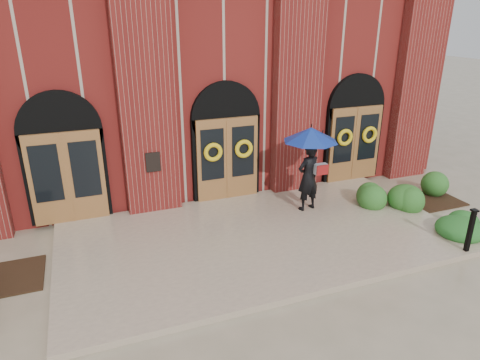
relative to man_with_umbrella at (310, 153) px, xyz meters
name	(u,v)px	position (x,y,z in m)	size (l,w,h in m)	color
ground	(263,242)	(-1.87, -1.10, -1.86)	(90.00, 90.00, 0.00)	tan
landing	(260,237)	(-1.87, -0.95, -1.78)	(10.00, 5.30, 0.15)	tan
church_building	(178,65)	(-1.87, 7.69, 1.65)	(16.20, 12.53, 7.00)	maroon
man_with_umbrella	(310,153)	(0.00, 0.00, 0.00)	(1.81, 1.81, 2.44)	black
metal_post	(470,229)	(2.43, -3.45, -1.13)	(0.16, 0.16, 1.09)	black
hedge_wall_right	(413,193)	(3.33, -0.60, -1.48)	(2.94, 1.17, 0.75)	#295D20
hedge_front_right	(462,224)	(3.23, -2.55, -1.58)	(1.55, 1.33, 0.55)	#205A20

